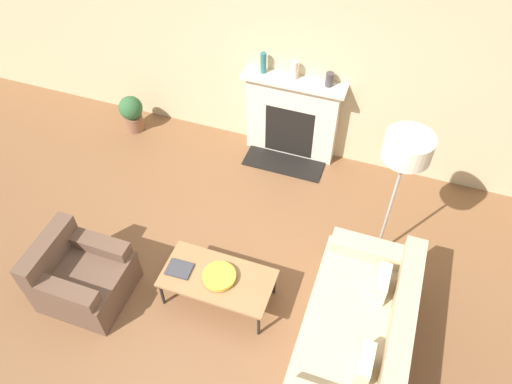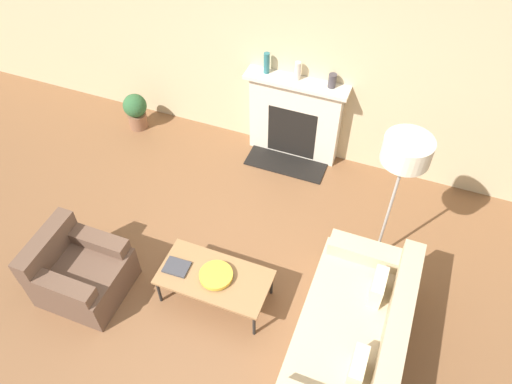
% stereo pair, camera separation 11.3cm
% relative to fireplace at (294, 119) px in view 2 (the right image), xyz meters
% --- Properties ---
extents(ground_plane, '(18.00, 18.00, 0.00)m').
position_rel_fireplace_xyz_m(ground_plane, '(-0.02, -2.63, -0.57)').
color(ground_plane, brown).
extents(wall_back, '(18.00, 0.06, 2.90)m').
position_rel_fireplace_xyz_m(wall_back, '(-0.02, 0.14, 0.88)').
color(wall_back, '#C6B289').
rests_on(wall_back, ground_plane).
extents(fireplace, '(1.29, 0.59, 1.17)m').
position_rel_fireplace_xyz_m(fireplace, '(0.00, 0.00, 0.00)').
color(fireplace, beige).
rests_on(fireplace, ground_plane).
extents(couch, '(0.95, 1.87, 0.77)m').
position_rel_fireplace_xyz_m(couch, '(1.42, -2.51, -0.27)').
color(couch, tan).
rests_on(couch, ground_plane).
extents(armchair_near, '(0.84, 0.78, 0.75)m').
position_rel_fireplace_xyz_m(armchair_near, '(-1.41, -2.83, -0.28)').
color(armchair_near, brown).
rests_on(armchair_near, ground_plane).
extents(coffee_table, '(1.13, 0.58, 0.39)m').
position_rel_fireplace_xyz_m(coffee_table, '(-0.04, -2.43, -0.21)').
color(coffee_table, olive).
rests_on(coffee_table, ground_plane).
extents(bowl, '(0.34, 0.34, 0.06)m').
position_rel_fireplace_xyz_m(bowl, '(-0.03, -2.43, -0.15)').
color(bowl, gold).
rests_on(bowl, coffee_table).
extents(book, '(0.26, 0.21, 0.02)m').
position_rel_fireplace_xyz_m(book, '(-0.45, -2.47, -0.17)').
color(book, '#38383D').
rests_on(book, coffee_table).
extents(floor_lamp, '(0.45, 0.45, 1.77)m').
position_rel_fireplace_xyz_m(floor_lamp, '(1.42, -1.33, 0.93)').
color(floor_lamp, gray).
rests_on(floor_lamp, ground_plane).
extents(mantel_vase_left, '(0.07, 0.07, 0.27)m').
position_rel_fireplace_xyz_m(mantel_vase_left, '(-0.40, 0.01, 0.73)').
color(mantel_vase_left, '#28666B').
rests_on(mantel_vase_left, fireplace).
extents(mantel_vase_center_left, '(0.08, 0.08, 0.23)m').
position_rel_fireplace_xyz_m(mantel_vase_center_left, '(-0.01, 0.01, 0.72)').
color(mantel_vase_center_left, beige).
rests_on(mantel_vase_center_left, fireplace).
extents(mantel_vase_center_right, '(0.10, 0.10, 0.17)m').
position_rel_fireplace_xyz_m(mantel_vase_center_right, '(0.42, 0.01, 0.69)').
color(mantel_vase_center_right, '#3D383D').
rests_on(mantel_vase_center_right, fireplace).
extents(potted_plant, '(0.33, 0.33, 0.53)m').
position_rel_fireplace_xyz_m(potted_plant, '(-2.22, -0.28, -0.28)').
color(potted_plant, brown).
rests_on(potted_plant, ground_plane).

